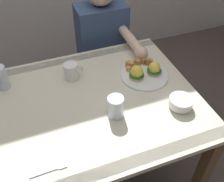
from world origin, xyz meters
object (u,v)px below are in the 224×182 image
(eggs_benedict_plate, at_px, (144,72))
(water_glass_near, at_px, (116,108))
(dining_table, at_px, (85,118))
(water_glass_far, at_px, (1,78))
(diner_person, at_px, (104,46))
(fork, at_px, (51,170))
(coffee_mug, at_px, (71,71))
(fruit_bowl, at_px, (181,102))

(eggs_benedict_plate, bearing_deg, water_glass_near, -139.62)
(dining_table, height_order, water_glass_far, water_glass_far)
(dining_table, xyz_separation_m, diner_person, (0.32, 0.60, 0.02))
(water_glass_near, bearing_deg, water_glass_far, 140.81)
(dining_table, distance_m, fork, 0.41)
(coffee_mug, relative_size, fork, 0.72)
(dining_table, height_order, fruit_bowl, fruit_bowl)
(coffee_mug, xyz_separation_m, water_glass_far, (-0.37, 0.06, 0.01))
(dining_table, bearing_deg, diner_person, 62.27)
(fork, bearing_deg, coffee_mug, 67.26)
(eggs_benedict_plate, relative_size, fork, 1.74)
(fruit_bowl, xyz_separation_m, fork, (-0.68, -0.13, -0.03))
(eggs_benedict_plate, xyz_separation_m, water_glass_near, (-0.26, -0.22, 0.02))
(fruit_bowl, bearing_deg, diner_person, 99.90)
(coffee_mug, bearing_deg, diner_person, 49.65)
(water_glass_near, height_order, diner_person, diner_person)
(coffee_mug, bearing_deg, eggs_benedict_plate, -18.54)
(coffee_mug, distance_m, water_glass_far, 0.37)
(fruit_bowl, xyz_separation_m, diner_person, (-0.14, 0.79, -0.12))
(dining_table, bearing_deg, water_glass_far, 143.12)
(eggs_benedict_plate, bearing_deg, water_glass_far, 166.25)
(fruit_bowl, bearing_deg, water_glass_far, 150.42)
(eggs_benedict_plate, relative_size, water_glass_near, 2.38)
(dining_table, relative_size, fruit_bowl, 10.00)
(fork, distance_m, water_glass_near, 0.41)
(eggs_benedict_plate, distance_m, fruit_bowl, 0.29)
(water_glass_near, distance_m, water_glass_far, 0.65)
(fruit_bowl, relative_size, diner_person, 0.11)
(dining_table, xyz_separation_m, water_glass_far, (-0.37, 0.28, 0.17))
(fruit_bowl, relative_size, water_glass_far, 0.89)
(dining_table, xyz_separation_m, water_glass_near, (0.13, -0.13, 0.15))
(fruit_bowl, distance_m, diner_person, 0.81)
(dining_table, bearing_deg, fruit_bowl, -22.65)
(coffee_mug, bearing_deg, fork, -112.74)
(fruit_bowl, xyz_separation_m, water_glass_far, (-0.83, 0.47, 0.03))
(dining_table, height_order, eggs_benedict_plate, eggs_benedict_plate)
(water_glass_near, relative_size, water_glass_far, 0.85)
(diner_person, bearing_deg, fruit_bowl, -80.10)
(water_glass_near, bearing_deg, coffee_mug, 110.21)
(coffee_mug, xyz_separation_m, fork, (-0.23, -0.54, -0.05))
(fork, relative_size, diner_person, 0.14)
(eggs_benedict_plate, height_order, coffee_mug, coffee_mug)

